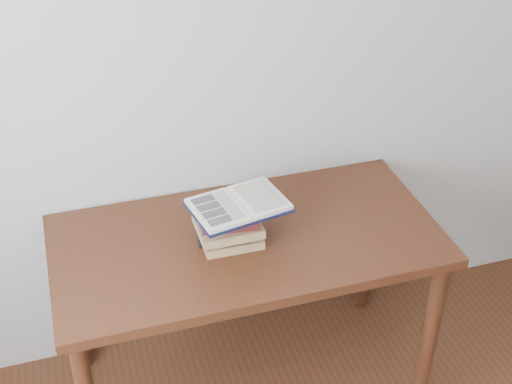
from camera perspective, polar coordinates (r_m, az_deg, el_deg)
name	(u,v)px	position (r m, az deg, el deg)	size (l,w,h in m)	color
room_shell	(488,319)	(1.09, 18.10, -9.64)	(3.54, 3.54, 2.62)	beige
desk	(247,257)	(2.67, -0.72, -5.25)	(1.42, 0.71, 0.76)	#4A2512
book_stack	(228,225)	(2.53, -2.28, -2.66)	(0.23, 0.19, 0.15)	tan
open_book	(239,205)	(2.48, -1.40, -1.04)	(0.36, 0.28, 0.03)	black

